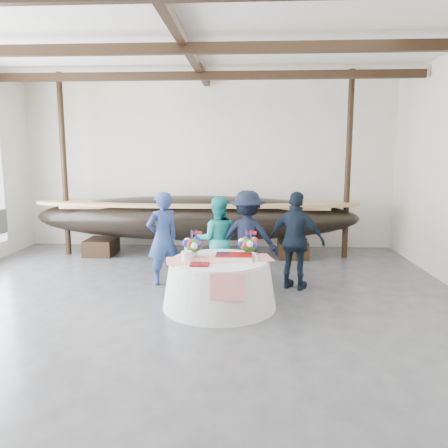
{
  "coord_description": "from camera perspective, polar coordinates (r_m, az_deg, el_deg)",
  "views": [
    {
      "loc": [
        1.09,
        -5.99,
        2.52
      ],
      "look_at": [
        0.63,
        2.44,
        1.18
      ],
      "focal_mm": 35.0,
      "sensor_mm": 36.0,
      "label": 1
    }
  ],
  "objects": [
    {
      "name": "floor",
      "position": [
        6.59,
        -6.82,
        -13.57
      ],
      "size": [
        10.0,
        12.0,
        0.01
      ],
      "primitive_type": "cube",
      "color": "#3D3D42",
      "rests_on": "ground"
    },
    {
      "name": "wall_back",
      "position": [
        12.04,
        -2.09,
        7.72
      ],
      "size": [
        10.0,
        0.02,
        4.5
      ],
      "primitive_type": "cube",
      "color": "silver",
      "rests_on": "ground"
    },
    {
      "name": "ceiling",
      "position": [
        6.4,
        -7.66,
        26.95
      ],
      "size": [
        10.0,
        12.0,
        0.01
      ],
      "primitive_type": "cube",
      "color": "white",
      "rests_on": "wall_back"
    },
    {
      "name": "pavilion_structure",
      "position": [
        7.05,
        -6.25,
        21.09
      ],
      "size": [
        9.8,
        11.76,
        4.5
      ],
      "color": "black",
      "rests_on": "ground"
    },
    {
      "name": "longboat_display",
      "position": [
        10.93,
        -3.74,
        0.84
      ],
      "size": [
        8.11,
        1.62,
        1.52
      ],
      "color": "black",
      "rests_on": "ground"
    },
    {
      "name": "banquet_table",
      "position": [
        7.36,
        -0.6,
        -7.71
      ],
      "size": [
        1.89,
        1.89,
        0.81
      ],
      "color": "silver",
      "rests_on": "ground"
    },
    {
      "name": "tabletop_items",
      "position": [
        7.33,
        -0.6,
        -3.29
      ],
      "size": [
        1.83,
        0.99,
        0.4
      ],
      "color": "red",
      "rests_on": "banquet_table"
    },
    {
      "name": "guest_woman_blue",
      "position": [
        8.61,
        -8.03,
        -1.85
      ],
      "size": [
        0.79,
        0.75,
        1.82
      ],
      "primitive_type": "imported",
      "rotation": [
        0.0,
        0.0,
        3.8
      ],
      "color": "navy",
      "rests_on": "ground"
    },
    {
      "name": "guest_woman_teal",
      "position": [
        8.69,
        -0.87,
        -2.03
      ],
      "size": [
        0.86,
        0.69,
        1.71
      ],
      "primitive_type": "imported",
      "rotation": [
        0.0,
        0.0,
        3.19
      ],
      "color": "teal",
      "rests_on": "ground"
    },
    {
      "name": "guest_man_left",
      "position": [
        8.53,
        3.07,
        -1.8
      ],
      "size": [
        1.27,
        0.84,
        1.85
      ],
      "primitive_type": "imported",
      "rotation": [
        0.0,
        0.0,
        3.01
      ],
      "color": "black",
      "rests_on": "ground"
    },
    {
      "name": "guest_man_right",
      "position": [
        8.31,
        9.42,
        -2.18
      ],
      "size": [
        1.18,
        0.88,
        1.85
      ],
      "primitive_type": "imported",
      "rotation": [
        0.0,
        0.0,
        2.7
      ],
      "color": "black",
      "rests_on": "ground"
    }
  ]
}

